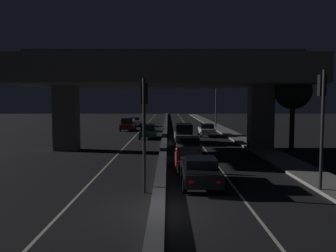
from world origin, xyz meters
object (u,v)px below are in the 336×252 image
(car_grey_second, at_px, (190,146))
(car_silver_third, at_px, (185,133))
(car_dark_red_second_oncoming, at_px, (129,124))
(motorcycle_red_filtering_near, at_px, (179,162))
(traffic_light_left_of_median, at_px, (145,115))
(car_white_third_oncoming, at_px, (136,122))
(traffic_light_right_of_median, at_px, (323,110))
(street_lamp, at_px, (215,99))
(car_white_fourth, at_px, (208,130))
(car_black_lead, at_px, (202,171))
(car_dark_green_lead_oncoming, at_px, (149,131))

(car_grey_second, bearing_deg, car_silver_third, 2.71)
(car_dark_red_second_oncoming, xyz_separation_m, motorcycle_red_filtering_near, (6.26, -27.56, -0.28))
(traffic_light_left_of_median, xyz_separation_m, car_white_third_oncoming, (-4.54, 40.25, -2.76))
(car_grey_second, relative_size, car_white_third_oncoming, 1.19)
(car_grey_second, xyz_separation_m, car_silver_third, (0.01, 7.89, 0.26))
(traffic_light_right_of_median, xyz_separation_m, car_grey_second, (-5.34, 10.08, -3.00))
(motorcycle_red_filtering_near, bearing_deg, car_white_third_oncoming, 6.80)
(car_white_third_oncoming, xyz_separation_m, motorcycle_red_filtering_near, (6.17, -36.00, -0.14))
(traffic_light_left_of_median, distance_m, car_silver_third, 18.33)
(car_dark_red_second_oncoming, bearing_deg, motorcycle_red_filtering_near, 14.52)
(car_silver_third, bearing_deg, car_dark_red_second_oncoming, 27.28)
(traffic_light_left_of_median, xyz_separation_m, car_silver_third, (2.64, 17.96, -2.51))
(street_lamp, relative_size, car_white_third_oncoming, 1.92)
(traffic_light_left_of_median, relative_size, car_white_third_oncoming, 1.29)
(motorcycle_red_filtering_near, bearing_deg, car_white_fourth, -14.33)
(car_white_third_oncoming, bearing_deg, street_lamp, 72.66)
(car_dark_red_second_oncoming, bearing_deg, street_lamp, 112.75)
(car_black_lead, bearing_deg, car_white_fourth, -6.96)
(car_black_lead, height_order, car_dark_green_lead_oncoming, car_dark_green_lead_oncoming)
(car_black_lead, bearing_deg, street_lamp, -8.47)
(street_lamp, distance_m, car_dark_red_second_oncoming, 14.29)
(car_white_third_oncoming, bearing_deg, car_silver_third, 15.74)
(traffic_light_right_of_median, height_order, car_grey_second, traffic_light_right_of_median)
(traffic_light_left_of_median, xyz_separation_m, car_dark_red_second_oncoming, (-4.63, 31.81, -2.61))
(car_black_lead, height_order, car_white_fourth, car_white_fourth)
(car_dark_green_lead_oncoming, bearing_deg, car_white_third_oncoming, -171.10)
(traffic_light_left_of_median, bearing_deg, street_lamp, 77.33)
(car_grey_second, xyz_separation_m, car_white_fourth, (3.06, 14.27, 0.02))
(car_grey_second, relative_size, car_dark_green_lead_oncoming, 1.06)
(car_dark_green_lead_oncoming, height_order, motorcycle_red_filtering_near, car_dark_green_lead_oncoming)
(car_dark_red_second_oncoming, relative_size, motorcycle_red_filtering_near, 2.18)
(traffic_light_right_of_median, bearing_deg, car_grey_second, 117.94)
(car_white_third_oncoming, bearing_deg, car_white_fourth, 30.63)
(car_white_third_oncoming, height_order, motorcycle_red_filtering_near, car_white_third_oncoming)
(car_black_lead, height_order, car_grey_second, car_grey_second)
(car_white_third_oncoming, bearing_deg, car_grey_second, 11.25)
(traffic_light_right_of_median, distance_m, car_grey_second, 11.80)
(motorcycle_red_filtering_near, bearing_deg, car_black_lead, -163.73)
(car_dark_green_lead_oncoming, bearing_deg, car_black_lead, 8.90)
(street_lamp, xyz_separation_m, car_white_fourth, (-2.58, -12.42, -3.80))
(car_dark_red_second_oncoming, bearing_deg, car_dark_green_lead_oncoming, 21.40)
(car_black_lead, height_order, car_dark_red_second_oncoming, car_dark_red_second_oncoming)
(traffic_light_right_of_median, bearing_deg, traffic_light_left_of_median, 179.97)
(street_lamp, relative_size, car_grey_second, 1.61)
(traffic_light_right_of_median, xyz_separation_m, car_dark_green_lead_oncoming, (-9.18, 22.26, -2.93))
(car_silver_third, distance_m, car_white_fourth, 7.08)
(traffic_light_right_of_median, distance_m, car_white_fourth, 24.63)
(car_grey_second, height_order, car_white_third_oncoming, same)
(car_black_lead, distance_m, car_dark_red_second_oncoming, 31.40)
(car_white_fourth, distance_m, motorcycle_red_filtering_near, 20.50)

